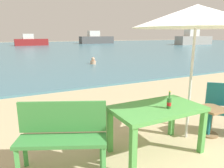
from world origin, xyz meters
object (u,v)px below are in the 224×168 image
object	(u,v)px
beer_bottle_amber	(169,102)
patio_umbrella	(196,16)
bench_green_left	(62,132)
boat_cargo_ship	(96,39)
side_table_wood	(211,117)
swimmer_person	(93,61)
picnic_table_green	(157,113)
boat_sailboat	(31,41)
boat_ferry	(193,39)

from	to	relation	value
beer_bottle_amber	patio_umbrella	xyz separation A→B (m)	(0.70, 0.27, 1.26)
bench_green_left	boat_cargo_ship	xyz separation A→B (m)	(16.13, 37.45, 0.44)
side_table_wood	swimmer_person	bearing A→B (deg)	81.11
patio_umbrella	picnic_table_green	bearing A→B (deg)	-170.68
picnic_table_green	boat_sailboat	xyz separation A→B (m)	(1.99, 35.06, 0.11)
picnic_table_green	beer_bottle_amber	world-z (taller)	beer_bottle_amber
patio_umbrella	bench_green_left	distance (m)	2.73
picnic_table_green	side_table_wood	size ratio (longest dim) A/B	2.59
beer_bottle_amber	bench_green_left	xyz separation A→B (m)	(-1.52, 0.38, -0.31)
beer_bottle_amber	swimmer_person	size ratio (longest dim) A/B	0.65
picnic_table_green	patio_umbrella	world-z (taller)	patio_umbrella
bench_green_left	boat_sailboat	distance (m)	34.98
picnic_table_green	boat_ferry	bearing A→B (deg)	41.67
picnic_table_green	patio_umbrella	distance (m)	1.68
beer_bottle_amber	side_table_wood	world-z (taller)	beer_bottle_amber
boat_ferry	picnic_table_green	bearing A→B (deg)	-138.33
picnic_table_green	swimmer_person	xyz separation A→B (m)	(2.75, 9.53, -0.41)
boat_cargo_ship	boat_sailboat	xyz separation A→B (m)	(-12.72, -2.64, -0.22)
side_table_wood	boat_sailboat	distance (m)	35.07
boat_cargo_ship	boat_sailboat	distance (m)	13.00
picnic_table_green	boat_cargo_ship	bearing A→B (deg)	68.68
beer_bottle_amber	swimmer_person	distance (m)	10.04
swimmer_person	bench_green_left	bearing A→B (deg)	-114.13
patio_umbrella	bench_green_left	world-z (taller)	patio_umbrella
bench_green_left	swimmer_person	bearing A→B (deg)	65.87
patio_umbrella	side_table_wood	xyz separation A→B (m)	(0.45, -0.13, -1.76)
picnic_table_green	boat_ferry	distance (m)	38.16
picnic_table_green	bench_green_left	size ratio (longest dim) A/B	1.13
swimmer_person	boat_sailboat	size ratio (longest dim) A/B	0.08
side_table_wood	boat_ferry	size ratio (longest dim) A/B	0.07
side_table_wood	patio_umbrella	bearing A→B (deg)	163.31
side_table_wood	swimmer_person	xyz separation A→B (m)	(1.49, 9.54, -0.11)
picnic_table_green	boat_sailboat	world-z (taller)	boat_sailboat
picnic_table_green	swimmer_person	world-z (taller)	picnic_table_green
side_table_wood	boat_cargo_ship	distance (m)	40.03
swimmer_person	boat_sailboat	bearing A→B (deg)	91.71
bench_green_left	boat_sailboat	bearing A→B (deg)	84.42
swimmer_person	boat_cargo_ship	xyz separation A→B (m)	(11.96, 28.16, 0.74)
boat_cargo_ship	boat_ferry	distance (m)	18.50
side_table_wood	swimmer_person	world-z (taller)	side_table_wood
boat_sailboat	boat_ferry	bearing A→B (deg)	-20.08
bench_green_left	beer_bottle_amber	bearing A→B (deg)	-13.93
boat_cargo_ship	boat_sailboat	size ratio (longest dim) A/B	1.32
swimmer_person	patio_umbrella	bearing A→B (deg)	-101.65
boat_sailboat	boat_ferry	world-z (taller)	boat_ferry
bench_green_left	boat_cargo_ship	distance (m)	40.78
picnic_table_green	beer_bottle_amber	xyz separation A→B (m)	(0.11, -0.13, 0.20)
picnic_table_green	boat_ferry	world-z (taller)	boat_ferry
boat_cargo_ship	beer_bottle_amber	bearing A→B (deg)	-111.11
bench_green_left	swimmer_person	world-z (taller)	bench_green_left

